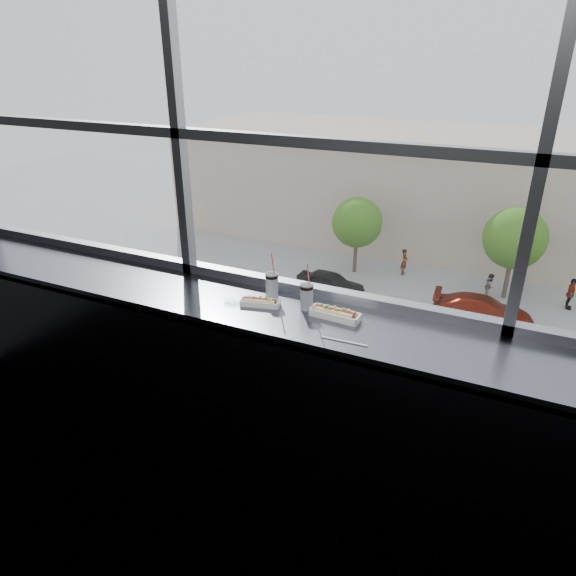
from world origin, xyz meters
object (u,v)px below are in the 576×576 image
at_px(car_near_a, 199,323).
at_px(pedestrian_c, 571,291).
at_px(car_far_a, 330,280).
at_px(tree_center, 515,238).
at_px(car_near_c, 429,379).
at_px(loose_straw, 344,341).
at_px(hotdog_tray_right, 335,313).
at_px(tree_left, 357,223).
at_px(soda_cup_left, 272,284).
at_px(car_far_b, 483,306).
at_px(car_near_b, 310,351).
at_px(pedestrian_b, 490,284).
at_px(soda_cup_right, 307,295).
at_px(hotdog_tray_left, 260,302).
at_px(pedestrian_a, 405,259).
at_px(wrapper, 231,302).

distance_m(car_near_a, pedestrian_c, 20.81).
distance_m(car_far_a, tree_center, 10.78).
distance_m(car_far_a, car_near_c, 10.91).
bearing_deg(car_near_a, loose_straw, -136.61).
bearing_deg(tree_center, hotdog_tray_right, -91.72).
distance_m(pedestrian_c, tree_left, 13.01).
distance_m(soda_cup_left, loose_straw, 0.65).
height_order(car_far_a, car_far_b, car_far_b).
distance_m(soda_cup_left, pedestrian_c, 30.55).
distance_m(car_near_b, pedestrian_b, 13.36).
height_order(soda_cup_right, car_far_a, soda_cup_right).
bearing_deg(hotdog_tray_right, pedestrian_c, 84.53).
height_order(car_near_c, pedestrian_b, car_near_c).
xyz_separation_m(hotdog_tray_left, tree_center, (1.30, 28.27, -8.35)).
bearing_deg(tree_center, car_far_b, -102.59).
bearing_deg(pedestrian_c, soda_cup_left, 170.49).
distance_m(hotdog_tray_left, tree_center, 29.50).
height_order(loose_straw, car_near_c, loose_straw).
xyz_separation_m(car_near_b, tree_center, (7.58, 12.00, 2.74)).
bearing_deg(pedestrian_a, tree_center, -98.94).
height_order(hotdog_tray_left, pedestrian_b, hotdog_tray_left).
height_order(car_near_b, pedestrian_a, pedestrian_a).
xyz_separation_m(pedestrian_b, tree_center, (0.83, 0.47, 2.82)).
xyz_separation_m(car_far_a, pedestrian_b, (8.78, 3.53, -0.05)).
xyz_separation_m(hotdog_tray_left, car_far_a, (-8.32, 24.27, -11.12)).
bearing_deg(car_near_a, pedestrian_c, -49.66).
distance_m(soda_cup_right, car_near_c, 19.69).
bearing_deg(pedestrian_c, car_far_a, 106.86).
bearing_deg(car_far_b, hotdog_tray_left, 175.10).
distance_m(hotdog_tray_right, soda_cup_right, 0.20).
relative_size(soda_cup_left, car_far_a, 0.05).
bearing_deg(car_far_a, pedestrian_c, -70.06).
distance_m(loose_straw, pedestrian_b, 30.12).
relative_size(wrapper, car_near_b, 0.02).
xyz_separation_m(car_far_b, pedestrian_b, (0.06, 3.53, -0.11)).
bearing_deg(hotdog_tray_right, hotdog_tray_left, -171.77).
height_order(wrapper, tree_center, wrapper).
relative_size(soda_cup_right, pedestrian_b, 0.16).
height_order(soda_cup_left, pedestrian_a, soda_cup_left).
xyz_separation_m(car_far_a, tree_center, (9.62, 4.00, 2.77)).
bearing_deg(car_near_b, wrapper, -158.21).
relative_size(hotdog_tray_right, pedestrian_b, 0.16).
height_order(hotdog_tray_left, pedestrian_c, hotdog_tray_left).
relative_size(car_near_b, tree_left, 1.14).
xyz_separation_m(hotdog_tray_right, car_near_b, (-6.73, 16.23, -11.09)).
height_order(soda_cup_left, car_near_a, soda_cup_left).
xyz_separation_m(soda_cup_left, soda_cup_right, (0.24, -0.05, -0.00)).
xyz_separation_m(hotdog_tray_right, soda_cup_right, (-0.19, 0.04, 0.06)).
height_order(hotdog_tray_left, car_far_b, hotdog_tray_left).
bearing_deg(pedestrian_a, soda_cup_right, -169.75).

